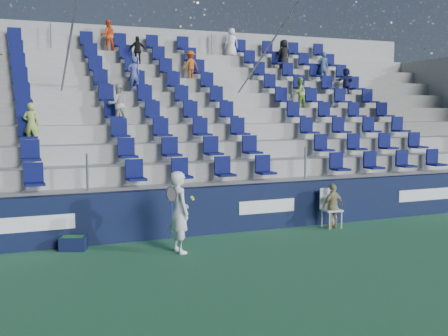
# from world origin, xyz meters

# --- Properties ---
(ground) EXTENTS (70.00, 70.00, 0.00)m
(ground) POSITION_xyz_m (0.00, 0.00, 0.00)
(ground) COLOR #2E6B44
(ground) RESTS_ON ground
(sponsor_wall) EXTENTS (24.00, 0.32, 1.20)m
(sponsor_wall) POSITION_xyz_m (0.00, 3.15, 0.60)
(sponsor_wall) COLOR #0E1533
(sponsor_wall) RESTS_ON ground
(grandstand) EXTENTS (24.00, 8.17, 6.63)m
(grandstand) POSITION_xyz_m (-0.00, 8.24, 2.14)
(grandstand) COLOR #A6A6A1
(grandstand) RESTS_ON ground
(tennis_player) EXTENTS (0.69, 0.69, 1.80)m
(tennis_player) POSITION_xyz_m (-1.34, 1.66, 0.90)
(tennis_player) COLOR white
(tennis_player) RESTS_ON ground
(line_judge_chair) EXTENTS (0.50, 0.51, 1.04)m
(line_judge_chair) POSITION_xyz_m (3.21, 2.66, 0.60)
(line_judge_chair) COLOR white
(line_judge_chair) RESTS_ON ground
(line_judge) EXTENTS (0.74, 0.43, 1.19)m
(line_judge) POSITION_xyz_m (3.21, 2.50, 0.60)
(line_judge) COLOR tan
(line_judge) RESTS_ON ground
(ball_bin) EXTENTS (0.67, 0.56, 0.32)m
(ball_bin) POSITION_xyz_m (-3.48, 2.75, 0.17)
(ball_bin) COLOR #10173A
(ball_bin) RESTS_ON ground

